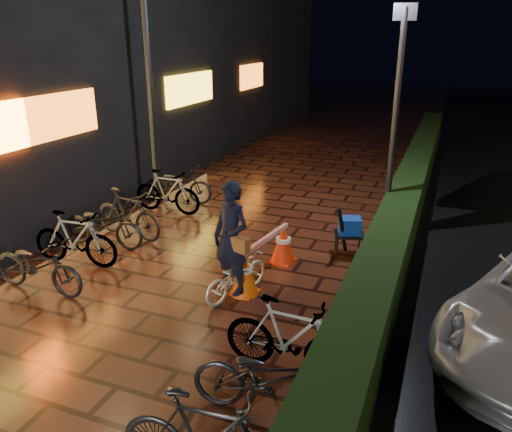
% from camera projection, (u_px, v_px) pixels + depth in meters
% --- Properties ---
extents(ground, '(80.00, 80.00, 0.00)m').
position_uv_depth(ground, '(108.00, 353.00, 6.97)').
color(ground, '#381911').
rests_on(ground, ground).
extents(hedge, '(0.70, 20.00, 1.00)m').
position_uv_depth(hedge, '(410.00, 188.00, 12.65)').
color(hedge, black).
rests_on(hedge, ground).
extents(storefront_block, '(12.09, 22.00, 9.00)m').
position_uv_depth(storefront_block, '(78.00, 24.00, 18.71)').
color(storefront_block, black).
rests_on(storefront_block, ground).
extents(lamp_post_hedge, '(0.45, 0.13, 4.73)m').
position_uv_depth(lamp_post_hedge, '(395.00, 116.00, 10.15)').
color(lamp_post_hedge, black).
rests_on(lamp_post_hedge, ground).
extents(lamp_post_sf, '(0.55, 0.16, 5.73)m').
position_uv_depth(lamp_post_sf, '(149.00, 78.00, 12.14)').
color(lamp_post_sf, black).
rests_on(lamp_post_sf, ground).
extents(cyclist, '(0.94, 1.50, 2.04)m').
position_uv_depth(cyclist, '(233.00, 256.00, 8.19)').
color(cyclist, silver).
rests_on(cyclist, ground).
extents(traffic_barrier, '(0.71, 1.92, 0.78)m').
position_uv_depth(traffic_barrier, '(265.00, 257.00, 9.02)').
color(traffic_barrier, '#EF560C').
rests_on(traffic_barrier, ground).
extents(cart_assembly, '(0.71, 0.76, 1.11)m').
position_uv_depth(cart_assembly, '(349.00, 228.00, 9.86)').
color(cart_assembly, black).
rests_on(cart_assembly, ground).
extents(parked_bikes_storefront, '(2.07, 5.87, 1.07)m').
position_uv_depth(parked_bikes_storefront, '(121.00, 216.00, 10.68)').
color(parked_bikes_storefront, black).
rests_on(parked_bikes_storefront, ground).
extents(parked_bikes_hedge, '(2.10, 2.54, 1.07)m').
position_uv_depth(parked_bikes_hedge, '(260.00, 380.00, 5.63)').
color(parked_bikes_hedge, black).
rests_on(parked_bikes_hedge, ground).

